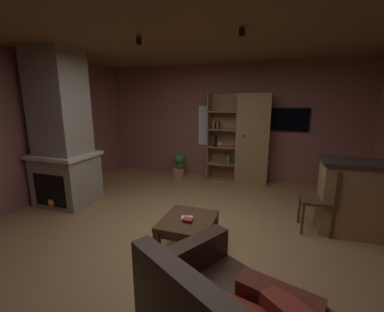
% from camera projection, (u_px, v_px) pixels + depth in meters
% --- Properties ---
extents(floor, '(5.88, 5.88, 0.02)m').
position_uv_depth(floor, '(183.00, 239.00, 3.36)').
color(floor, '#A37A4C').
rests_on(floor, ground).
extents(wall_back, '(6.00, 0.06, 2.63)m').
position_uv_depth(wall_back, '(227.00, 122.00, 5.82)').
color(wall_back, '#8E544C').
rests_on(wall_back, ground).
extents(wall_left, '(0.06, 5.88, 2.63)m').
position_uv_depth(wall_left, '(9.00, 132.00, 4.00)').
color(wall_left, '#8E544C').
rests_on(wall_left, ground).
extents(ceiling, '(5.88, 5.88, 0.02)m').
position_uv_depth(ceiling, '(181.00, 25.00, 2.78)').
color(ceiling, brown).
extents(window_pane_back, '(0.72, 0.01, 0.93)m').
position_uv_depth(window_pane_back, '(213.00, 126.00, 5.91)').
color(window_pane_back, white).
extents(stone_fireplace, '(0.99, 0.85, 2.63)m').
position_uv_depth(stone_fireplace, '(62.00, 138.00, 4.29)').
color(stone_fireplace, gray).
rests_on(stone_fireplace, ground).
extents(bookshelf_cabinet, '(1.34, 0.41, 1.97)m').
position_uv_depth(bookshelf_cabinet, '(249.00, 140.00, 5.47)').
color(bookshelf_cabinet, '#997047').
rests_on(bookshelf_cabinet, ground).
extents(kitchen_bar_counter, '(1.55, 0.58, 1.03)m').
position_uv_depth(kitchen_bar_counter, '(382.00, 200.00, 3.31)').
color(kitchen_bar_counter, '#997047').
rests_on(kitchen_bar_counter, ground).
extents(coffee_table, '(0.62, 0.70, 0.41)m').
position_uv_depth(coffee_table, '(188.00, 225.00, 3.04)').
color(coffee_table, '#4C331E').
rests_on(coffee_table, ground).
extents(table_book_0, '(0.16, 0.14, 0.02)m').
position_uv_depth(table_book_0, '(187.00, 218.00, 3.02)').
color(table_book_0, beige).
rests_on(table_book_0, coffee_table).
extents(table_book_1, '(0.12, 0.09, 0.02)m').
position_uv_depth(table_book_1, '(188.00, 219.00, 2.94)').
color(table_book_1, '#B22D2D').
rests_on(table_book_1, coffee_table).
extents(dining_chair, '(0.44, 0.44, 0.92)m').
position_uv_depth(dining_chair, '(323.00, 196.00, 3.43)').
color(dining_chair, '#4C331E').
rests_on(dining_chair, ground).
extents(potted_floor_plant, '(0.32, 0.31, 0.62)m').
position_uv_depth(potted_floor_plant, '(179.00, 165.00, 5.93)').
color(potted_floor_plant, '#B77051').
rests_on(potted_floor_plant, ground).
extents(wall_mounted_tv, '(0.89, 0.06, 0.50)m').
position_uv_depth(wall_mounted_tv, '(287.00, 120.00, 5.34)').
color(wall_mounted_tv, black).
extents(track_light_spot_0, '(0.07, 0.07, 0.09)m').
position_uv_depth(track_light_spot_0, '(55.00, 49.00, 3.69)').
color(track_light_spot_0, black).
extents(track_light_spot_1, '(0.07, 0.07, 0.09)m').
position_uv_depth(track_light_spot_1, '(139.00, 41.00, 3.21)').
color(track_light_spot_1, black).
extents(track_light_spot_2, '(0.07, 0.07, 0.09)m').
position_uv_depth(track_light_spot_2, '(242.00, 32.00, 2.80)').
color(track_light_spot_2, black).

